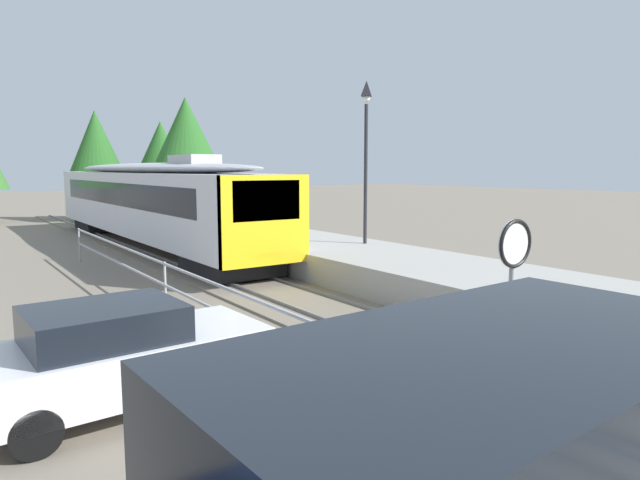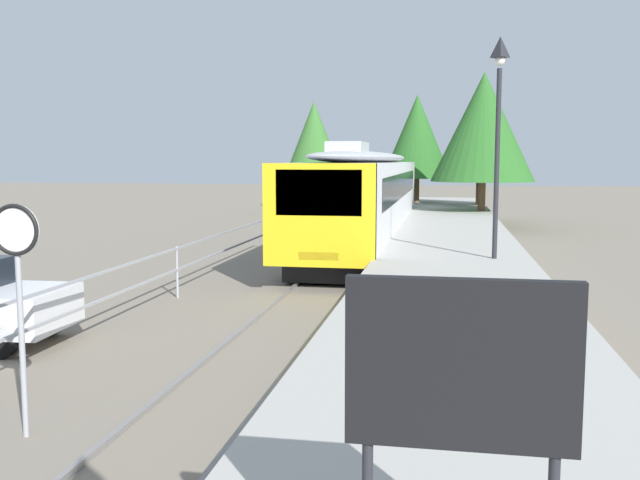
% 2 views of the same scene
% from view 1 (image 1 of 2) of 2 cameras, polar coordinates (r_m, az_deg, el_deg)
% --- Properties ---
extents(ground_plane, '(160.00, 160.00, 0.00)m').
position_cam_1_polar(ground_plane, '(14.85, -15.60, -6.27)').
color(ground_plane, slate).
extents(track_rails, '(3.20, 60.00, 0.14)m').
position_cam_1_polar(track_rails, '(16.05, -5.43, -4.89)').
color(track_rails, slate).
rests_on(track_rails, ground).
extents(commuter_train, '(2.82, 20.43, 3.74)m').
position_cam_1_polar(commuter_train, '(24.95, -17.00, 4.08)').
color(commuter_train, silver).
rests_on(commuter_train, track_rails).
extents(station_platform, '(3.90, 60.00, 0.90)m').
position_cam_1_polar(station_platform, '(17.77, 3.71, -2.31)').
color(station_platform, '#A8A59E').
rests_on(station_platform, ground).
extents(platform_lamp_mid_platform, '(0.34, 0.34, 5.35)m').
position_cam_1_polar(platform_lamp_mid_platform, '(18.81, 4.71, 10.97)').
color(platform_lamp_mid_platform, '#232328').
rests_on(platform_lamp_mid_platform, station_platform).
extents(speed_limit_sign, '(0.61, 0.10, 2.81)m').
position_cam_1_polar(speed_limit_sign, '(7.33, 19.08, -3.25)').
color(speed_limit_sign, '#9EA0A5').
rests_on(speed_limit_sign, ground).
extents(carpark_fence, '(0.06, 36.06, 1.25)m').
position_cam_1_polar(carpark_fence, '(6.26, 14.74, -16.55)').
color(carpark_fence, '#9EA0A5').
rests_on(carpark_fence, ground).
extents(parked_hatchback_white, '(4.07, 1.92, 1.53)m').
position_cam_1_polar(parked_hatchback_white, '(8.58, -19.71, -10.96)').
color(parked_hatchback_white, white).
rests_on(parked_hatchback_white, ground).
extents(tree_behind_station_far, '(3.89, 3.89, 6.42)m').
position_cam_1_polar(tree_behind_station_far, '(37.95, -15.87, 8.46)').
color(tree_behind_station_far, brown).
rests_on(tree_behind_station_far, ground).
extents(tree_distant_left, '(4.00, 4.00, 7.09)m').
position_cam_1_polar(tree_distant_left, '(39.00, -21.84, 8.66)').
color(tree_distant_left, brown).
rests_on(tree_distant_left, ground).
extents(tree_distant_centre, '(4.91, 4.91, 7.47)m').
position_cam_1_polar(tree_distant_centre, '(33.67, -13.46, 9.62)').
color(tree_distant_centre, brown).
rests_on(tree_distant_centre, ground).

